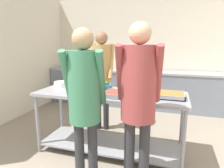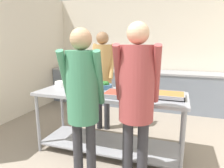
% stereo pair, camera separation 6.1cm
% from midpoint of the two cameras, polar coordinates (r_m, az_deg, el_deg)
% --- Properties ---
extents(wall_rear, '(4.73, 0.06, 2.65)m').
position_cam_midpoint_polar(wall_rear, '(5.15, 9.76, 9.21)').
color(wall_rear, beige).
rests_on(wall_rear, ground_plane).
extents(wall_left, '(0.06, 4.08, 2.65)m').
position_cam_midpoint_polar(wall_left, '(4.43, -26.91, 7.71)').
color(wall_left, beige).
rests_on(wall_left, ground_plane).
extents(back_counter, '(4.57, 0.65, 0.88)m').
position_cam_midpoint_polar(back_counter, '(4.91, 8.73, -1.30)').
color(back_counter, slate).
rests_on(back_counter, ground_plane).
extents(serving_counter, '(2.03, 0.72, 0.88)m').
position_cam_midpoint_polar(serving_counter, '(2.79, -0.03, -8.10)').
color(serving_counter, gray).
rests_on(serving_counter, ground_plane).
extents(plate_stack, '(0.25, 0.25, 0.07)m').
position_cam_midpoint_polar(plate_stack, '(3.21, -13.40, 0.09)').
color(plate_stack, white).
rests_on(plate_stack, serving_counter).
extents(sauce_pan, '(0.37, 0.23, 0.07)m').
position_cam_midpoint_polar(sauce_pan, '(2.88, -9.54, -1.00)').
color(sauce_pan, gray).
rests_on(sauce_pan, serving_counter).
extents(broccoli_bowl, '(0.24, 0.24, 0.12)m').
position_cam_midpoint_polar(broccoli_bowl, '(2.93, -1.76, -0.46)').
color(broccoli_bowl, '#3D668C').
rests_on(broccoli_bowl, serving_counter).
extents(serving_tray_roast, '(0.48, 0.33, 0.05)m').
position_cam_midpoint_polar(serving_tray_roast, '(2.51, 4.10, -3.07)').
color(serving_tray_roast, gray).
rests_on(serving_tray_roast, serving_counter).
extents(serving_tray_vegetables, '(0.45, 0.32, 0.05)m').
position_cam_midpoint_polar(serving_tray_vegetables, '(2.58, 15.78, -3.10)').
color(serving_tray_vegetables, gray).
rests_on(serving_tray_vegetables, serving_counter).
extents(guest_serving_left, '(0.47, 0.40, 1.68)m').
position_cam_midpoint_polar(guest_serving_left, '(1.99, -7.51, -2.67)').
color(guest_serving_left, '#2D2D33').
rests_on(guest_serving_left, ground_plane).
extents(guest_serving_right, '(0.47, 0.38, 1.73)m').
position_cam_midpoint_polar(guest_serving_right, '(1.95, 7.92, -2.17)').
color(guest_serving_right, '#2D2D33').
rests_on(guest_serving_right, ground_plane).
extents(cook_behind_counter, '(0.44, 0.38, 1.72)m').
position_cam_midpoint_polar(cook_behind_counter, '(3.45, -2.15, 4.05)').
color(cook_behind_counter, '#2D2D33').
rests_on(cook_behind_counter, ground_plane).
extents(water_bottle, '(0.08, 0.08, 0.27)m').
position_cam_midpoint_polar(water_bottle, '(4.99, 0.11, 5.62)').
color(water_bottle, '#23602D').
rests_on(water_bottle, back_counter).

